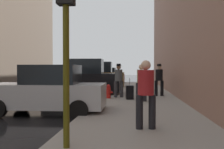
{
  "coord_description": "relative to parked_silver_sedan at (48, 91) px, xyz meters",
  "views": [
    {
      "loc": [
        5.79,
        -9.1,
        1.64
      ],
      "look_at": [
        4.34,
        6.78,
        1.29
      ],
      "focal_mm": 40.0,
      "sensor_mm": 36.0,
      "label": 1
    }
  ],
  "objects": [
    {
      "name": "sidewalk",
      "position": [
        3.35,
        0.3,
        -0.77
      ],
      "size": [
        4.0,
        40.0,
        0.15
      ],
      "primitive_type": "cube",
      "color": "gray",
      "rests_on": "ground_plane"
    },
    {
      "name": "parked_silver_sedan",
      "position": [
        0.0,
        0.0,
        0.0
      ],
      "size": [
        4.23,
        2.12,
        1.79
      ],
      "color": "#B7BABF",
      "rests_on": "ground_plane"
    },
    {
      "name": "parked_black_suv",
      "position": [
        -0.0,
        6.26,
        0.18
      ],
      "size": [
        4.65,
        2.17,
        2.25
      ],
      "color": "black",
      "rests_on": "ground_plane"
    },
    {
      "name": "parked_bronze_suv",
      "position": [
        -0.0,
        12.17,
        0.18
      ],
      "size": [
        4.65,
        2.15,
        2.25
      ],
      "color": "brown",
      "rests_on": "ground_plane"
    },
    {
      "name": "parked_red_hatchback",
      "position": [
        -0.0,
        17.64,
        0.0
      ],
      "size": [
        4.25,
        2.15,
        1.79
      ],
      "color": "#B2191E",
      "rests_on": "ground_plane"
    },
    {
      "name": "fire_hydrant",
      "position": [
        1.8,
        3.88,
        -0.35
      ],
      "size": [
        0.42,
        0.22,
        0.7
      ],
      "color": "red",
      "rests_on": "sidewalk"
    },
    {
      "name": "traffic_light",
      "position": [
        1.85,
        -4.18,
        1.91
      ],
      "size": [
        0.32,
        0.32,
        3.6
      ],
      "color": "#514C0F",
      "rests_on": "sidewalk"
    },
    {
      "name": "pedestrian_with_beanie",
      "position": [
        2.29,
        4.41,
        0.29
      ],
      "size": [
        0.51,
        0.44,
        1.78
      ],
      "color": "#333338",
      "rests_on": "sidewalk"
    },
    {
      "name": "pedestrian_in_red_jacket",
      "position": [
        3.42,
        -2.55,
        0.26
      ],
      "size": [
        0.52,
        0.45,
        1.71
      ],
      "color": "black",
      "rests_on": "sidewalk"
    },
    {
      "name": "pedestrian_in_tan_coat",
      "position": [
        3.45,
        2.8,
        0.26
      ],
      "size": [
        0.51,
        0.42,
        1.71
      ],
      "color": "black",
      "rests_on": "sidewalk"
    },
    {
      "name": "pedestrian_with_fedora",
      "position": [
        4.5,
        5.24,
        0.29
      ],
      "size": [
        0.51,
        0.43,
        1.78
      ],
      "color": "black",
      "rests_on": "sidewalk"
    },
    {
      "name": "rolling_suitcase",
      "position": [
        2.89,
        3.65,
        -0.36
      ],
      "size": [
        0.41,
        0.59,
        1.04
      ],
      "color": "black",
      "rests_on": "sidewalk"
    }
  ]
}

